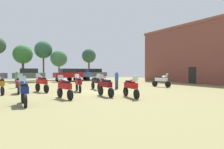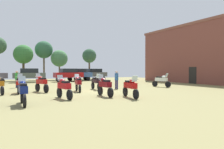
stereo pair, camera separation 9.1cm
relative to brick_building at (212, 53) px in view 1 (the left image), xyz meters
name	(u,v)px [view 1 (the left image)]	position (x,y,z in m)	size (l,w,h in m)	color
ground_plane	(94,91)	(-18.00, -1.35, -4.04)	(44.00, 52.00, 0.02)	olive
brick_building	(212,53)	(0.00, 0.00, 0.00)	(6.12, 21.42, 8.09)	brown
motorcycle_1	(105,86)	(-18.72, -4.83, -3.31)	(0.62, 2.14, 1.48)	black
motorcycle_2	(96,82)	(-17.28, -0.25, -3.32)	(0.62, 2.14, 1.45)	black
motorcycle_3	(20,84)	(-23.62, -0.07, -3.29)	(0.67, 2.21, 1.51)	black
motorcycle_7	(78,83)	(-19.28, -1.06, -3.32)	(0.71, 2.22, 1.44)	black
motorcycle_8	(42,83)	(-22.00, 0.01, -3.29)	(0.80, 2.12, 1.51)	black
motorcycle_9	(161,80)	(-10.17, -1.15, -3.32)	(0.83, 2.09, 1.45)	black
motorcycle_10	(65,87)	(-21.45, -4.58, -3.32)	(0.66, 2.10, 1.47)	black
motorcycle_11	(131,87)	(-17.56, -6.18, -3.32)	(0.68, 2.19, 1.45)	black
motorcycle_12	(24,91)	(-23.90, -5.74, -3.31)	(0.62, 2.19, 1.46)	black
car_1	(68,74)	(-15.67, 13.36, -2.86)	(4.37, 1.98, 2.00)	black
car_3	(29,74)	(-21.22, 14.01, -2.86)	(4.48, 2.29, 2.00)	black
car_4	(78,74)	(-13.50, 14.84, -2.86)	(4.58, 2.65, 2.00)	black
car_5	(94,73)	(-10.34, 15.57, -2.86)	(4.31, 1.82, 2.00)	black
person_1	(117,78)	(-15.37, -0.70, -3.04)	(0.46, 0.46, 1.70)	#2A244E
person_2	(17,78)	(-23.45, 5.25, -3.04)	(0.47, 0.47, 1.70)	#1F2342
tree_1	(59,58)	(-15.49, 19.54, -0.17)	(3.00, 3.00, 5.38)	brown
tree_3	(89,56)	(-9.08, 20.82, 0.56)	(2.82, 2.82, 6.06)	brown
tree_4	(43,50)	(-18.00, 20.53, 1.35)	(3.11, 3.11, 6.98)	brown
tree_7	(23,54)	(-21.46, 19.84, 0.35)	(3.18, 3.18, 6.02)	#4D3F26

